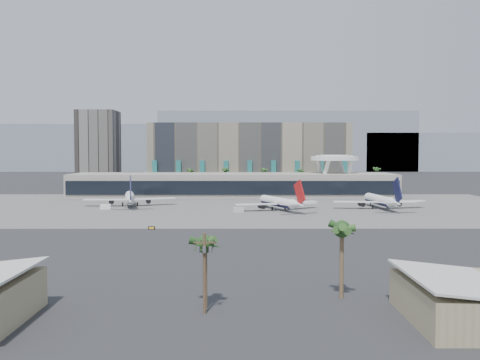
{
  "coord_description": "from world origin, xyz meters",
  "views": [
    {
      "loc": [
        3.04,
        -173.76,
        24.04
      ],
      "look_at": [
        3.54,
        40.0,
        12.38
      ],
      "focal_mm": 40.0,
      "sensor_mm": 36.0,
      "label": 1
    }
  ],
  "objects_px": {
    "airliner_left": "(130,198)",
    "service_vehicle_a": "(106,207)",
    "airliner_right": "(381,200)",
    "airliner_centre": "(279,202)",
    "taxiway_sign": "(152,228)",
    "service_vehicle_b": "(238,210)",
    "utility_pole": "(204,266)"
  },
  "relations": [
    {
      "from": "airliner_left",
      "to": "service_vehicle_a",
      "type": "bearing_deg",
      "value": -132.07
    },
    {
      "from": "airliner_right",
      "to": "service_vehicle_a",
      "type": "bearing_deg",
      "value": 175.12
    },
    {
      "from": "airliner_centre",
      "to": "taxiway_sign",
      "type": "bearing_deg",
      "value": -152.83
    },
    {
      "from": "service_vehicle_b",
      "to": "airliner_centre",
      "type": "bearing_deg",
      "value": -0.89
    },
    {
      "from": "airliner_left",
      "to": "service_vehicle_b",
      "type": "xyz_separation_m",
      "value": [
        47.29,
        -23.51,
        -2.61
      ]
    },
    {
      "from": "airliner_left",
      "to": "airliner_right",
      "type": "xyz_separation_m",
      "value": [
        106.48,
        -11.31,
        -0.02
      ]
    },
    {
      "from": "airliner_right",
      "to": "service_vehicle_b",
      "type": "xyz_separation_m",
      "value": [
        -59.19,
        -12.2,
        -2.59
      ]
    },
    {
      "from": "utility_pole",
      "to": "taxiway_sign",
      "type": "xyz_separation_m",
      "value": [
        -21.68,
        84.84,
        -6.66
      ]
    },
    {
      "from": "airliner_centre",
      "to": "airliner_right",
      "type": "bearing_deg",
      "value": -16.21
    },
    {
      "from": "service_vehicle_a",
      "to": "taxiway_sign",
      "type": "bearing_deg",
      "value": -68.24
    },
    {
      "from": "service_vehicle_b",
      "to": "taxiway_sign",
      "type": "xyz_separation_m",
      "value": [
        -26.57,
        -45.92,
        -0.49
      ]
    },
    {
      "from": "utility_pole",
      "to": "taxiway_sign",
      "type": "height_order",
      "value": "utility_pole"
    },
    {
      "from": "airliner_centre",
      "to": "taxiway_sign",
      "type": "xyz_separation_m",
      "value": [
        -43.22,
        -52.71,
        -2.88
      ]
    },
    {
      "from": "airliner_centre",
      "to": "airliner_right",
      "type": "relative_size",
      "value": 0.89
    },
    {
      "from": "service_vehicle_a",
      "to": "airliner_right",
      "type": "bearing_deg",
      "value": -3.88
    },
    {
      "from": "airliner_centre",
      "to": "taxiway_sign",
      "type": "height_order",
      "value": "airliner_centre"
    },
    {
      "from": "airliner_right",
      "to": "airliner_centre",
      "type": "bearing_deg",
      "value": -178.45
    },
    {
      "from": "service_vehicle_a",
      "to": "taxiway_sign",
      "type": "height_order",
      "value": "service_vehicle_a"
    },
    {
      "from": "airliner_left",
      "to": "airliner_right",
      "type": "height_order",
      "value": "airliner_left"
    },
    {
      "from": "airliner_centre",
      "to": "service_vehicle_a",
      "type": "distance_m",
      "value": 71.48
    },
    {
      "from": "service_vehicle_a",
      "to": "service_vehicle_b",
      "type": "height_order",
      "value": "service_vehicle_a"
    },
    {
      "from": "airliner_right",
      "to": "service_vehicle_a",
      "type": "height_order",
      "value": "airliner_right"
    },
    {
      "from": "airliner_centre",
      "to": "service_vehicle_b",
      "type": "xyz_separation_m",
      "value": [
        -16.65,
        -6.78,
        -2.39
      ]
    },
    {
      "from": "service_vehicle_b",
      "to": "taxiway_sign",
      "type": "bearing_deg",
      "value": -143.11
    },
    {
      "from": "airliner_centre",
      "to": "taxiway_sign",
      "type": "relative_size",
      "value": 17.06
    },
    {
      "from": "airliner_left",
      "to": "airliner_right",
      "type": "relative_size",
      "value": 0.99
    },
    {
      "from": "airliner_centre",
      "to": "service_vehicle_a",
      "type": "relative_size",
      "value": 8.6
    },
    {
      "from": "airliner_left",
      "to": "taxiway_sign",
      "type": "distance_m",
      "value": 72.53
    },
    {
      "from": "taxiway_sign",
      "to": "utility_pole",
      "type": "bearing_deg",
      "value": -74.24
    },
    {
      "from": "utility_pole",
      "to": "service_vehicle_a",
      "type": "xyz_separation_m",
      "value": [
        -49.8,
        141.31,
        -6.11
      ]
    },
    {
      "from": "airliner_right",
      "to": "service_vehicle_b",
      "type": "relative_size",
      "value": 10.85
    },
    {
      "from": "utility_pole",
      "to": "airliner_right",
      "type": "height_order",
      "value": "airliner_right"
    }
  ]
}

